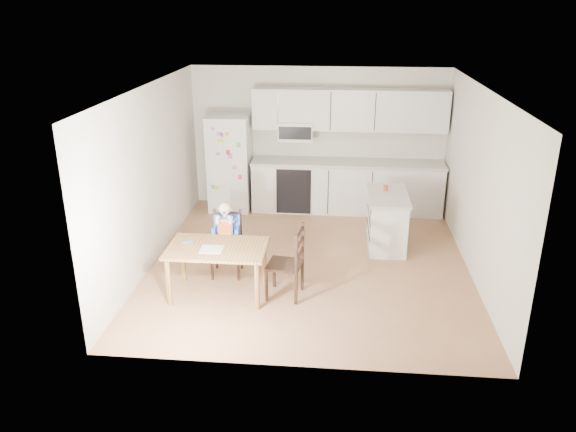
% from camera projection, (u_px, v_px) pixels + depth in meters
% --- Properties ---
extents(room, '(4.52, 5.01, 2.51)m').
position_uv_depth(room, '(313.00, 170.00, 8.15)').
color(room, '#976542').
rests_on(room, ground).
extents(refrigerator, '(0.72, 0.70, 1.70)m').
position_uv_depth(refrigerator, '(230.00, 163.00, 9.98)').
color(refrigerator, silver).
rests_on(refrigerator, ground).
extents(kitchen_run, '(3.37, 0.62, 2.15)m').
position_uv_depth(kitchen_run, '(346.00, 163.00, 9.88)').
color(kitchen_run, silver).
rests_on(kitchen_run, ground).
extents(kitchen_island, '(0.59, 1.13, 0.83)m').
position_uv_depth(kitchen_island, '(387.00, 220.00, 8.57)').
color(kitchen_island, silver).
rests_on(kitchen_island, ground).
extents(red_cup, '(0.07, 0.07, 0.09)m').
position_uv_depth(red_cup, '(386.00, 188.00, 8.58)').
color(red_cup, '#C6421F').
rests_on(red_cup, kitchen_island).
extents(dining_table, '(1.25, 0.80, 0.67)m').
position_uv_depth(dining_table, '(217.00, 253.00, 7.07)').
color(dining_table, brown).
rests_on(dining_table, ground).
extents(napkin, '(0.28, 0.24, 0.01)m').
position_uv_depth(napkin, '(212.00, 249.00, 6.96)').
color(napkin, '#AEAEB3').
rests_on(napkin, dining_table).
extents(toddler_spoon, '(0.12, 0.06, 0.02)m').
position_uv_depth(toddler_spoon, '(187.00, 242.00, 7.15)').
color(toddler_spoon, blue).
rests_on(toddler_spoon, dining_table).
extents(chair_booster, '(0.41, 0.41, 1.05)m').
position_uv_depth(chair_booster, '(226.00, 231.00, 7.62)').
color(chair_booster, black).
rests_on(chair_booster, ground).
extents(chair_side, '(0.48, 0.48, 0.95)m').
position_uv_depth(chair_side, '(292.00, 258.00, 7.04)').
color(chair_side, black).
rests_on(chair_side, ground).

